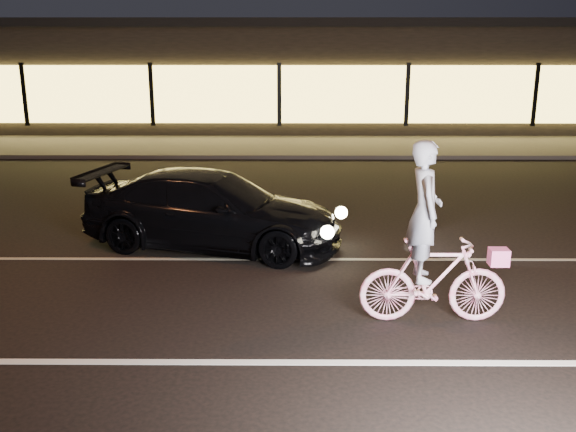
{
  "coord_description": "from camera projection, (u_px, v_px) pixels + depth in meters",
  "views": [
    {
      "loc": [
        0.45,
        -8.04,
        3.56
      ],
      "look_at": [
        0.4,
        0.6,
        1.14
      ],
      "focal_mm": 40.0,
      "sensor_mm": 36.0,
      "label": 1
    }
  ],
  "objects": [
    {
      "name": "sedan",
      "position": [
        213.0,
        210.0,
        11.14
      ],
      "size": [
        4.84,
        2.93,
        1.31
      ],
      "rotation": [
        0.0,
        0.0,
        1.31
      ],
      "color": "black",
      "rests_on": "ground"
    },
    {
      "name": "sidewalk",
      "position": [
        278.0,
        146.0,
        21.21
      ],
      "size": [
        30.0,
        4.0,
        0.12
      ],
      "primitive_type": "cube",
      "color": "#383533",
      "rests_on": "ground"
    },
    {
      "name": "lane_stripe_near",
      "position": [
        252.0,
        362.0,
        7.26
      ],
      "size": [
        60.0,
        0.12,
        0.01
      ],
      "primitive_type": "cube",
      "color": "silver",
      "rests_on": "ground"
    },
    {
      "name": "ground",
      "position": [
        259.0,
        309.0,
        8.7
      ],
      "size": [
        90.0,
        90.0,
        0.0
      ],
      "primitive_type": "plane",
      "color": "black",
      "rests_on": "ground"
    },
    {
      "name": "storefront",
      "position": [
        281.0,
        72.0,
        26.39
      ],
      "size": [
        25.4,
        8.42,
        4.2
      ],
      "color": "black",
      "rests_on": "ground"
    },
    {
      "name": "lane_stripe_far",
      "position": [
        265.0,
        259.0,
        10.63
      ],
      "size": [
        60.0,
        0.1,
        0.01
      ],
      "primitive_type": "cube",
      "color": "gray",
      "rests_on": "ground"
    },
    {
      "name": "cyclist",
      "position": [
        431.0,
        260.0,
        8.1
      ],
      "size": [
        1.88,
        0.65,
        2.37
      ],
      "rotation": [
        0.0,
        0.0,
        1.57
      ],
      "color": "#F23B7C",
      "rests_on": "ground"
    }
  ]
}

